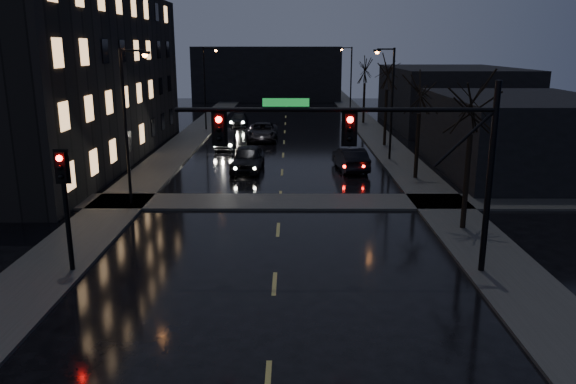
{
  "coord_description": "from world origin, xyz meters",
  "views": [
    {
      "loc": [
        0.56,
        -10.3,
        8.13
      ],
      "look_at": [
        0.48,
        8.56,
        3.2
      ],
      "focal_mm": 35.0,
      "sensor_mm": 36.0,
      "label": 1
    }
  ],
  "objects_px": {
    "oncoming_car_a": "(248,158)",
    "oncoming_car_b": "(226,140)",
    "lead_car": "(350,159)",
    "oncoming_car_d": "(239,120)",
    "oncoming_car_c": "(262,132)"
  },
  "relations": [
    {
      "from": "oncoming_car_a",
      "to": "oncoming_car_b",
      "type": "distance_m",
      "value": 8.72
    },
    {
      "from": "oncoming_car_a",
      "to": "lead_car",
      "type": "distance_m",
      "value": 6.91
    },
    {
      "from": "oncoming_car_a",
      "to": "oncoming_car_d",
      "type": "distance_m",
      "value": 21.87
    },
    {
      "from": "oncoming_car_b",
      "to": "oncoming_car_d",
      "type": "xyz_separation_m",
      "value": [
        -0.11,
        13.35,
        -0.07
      ]
    },
    {
      "from": "oncoming_car_a",
      "to": "oncoming_car_c",
      "type": "xyz_separation_m",
      "value": [
        0.4,
        12.45,
        -0.07
      ]
    },
    {
      "from": "oncoming_car_d",
      "to": "oncoming_car_a",
      "type": "bearing_deg",
      "value": -84.53
    },
    {
      "from": "oncoming_car_b",
      "to": "oncoming_car_d",
      "type": "relative_size",
      "value": 0.97
    },
    {
      "from": "oncoming_car_b",
      "to": "oncoming_car_c",
      "type": "distance_m",
      "value": 4.95
    },
    {
      "from": "oncoming_car_c",
      "to": "lead_car",
      "type": "bearing_deg",
      "value": -61.52
    },
    {
      "from": "oncoming_car_b",
      "to": "oncoming_car_d",
      "type": "height_order",
      "value": "oncoming_car_b"
    },
    {
      "from": "oncoming_car_a",
      "to": "oncoming_car_d",
      "type": "height_order",
      "value": "oncoming_car_a"
    },
    {
      "from": "oncoming_car_a",
      "to": "oncoming_car_c",
      "type": "bearing_deg",
      "value": 91.14
    },
    {
      "from": "oncoming_car_b",
      "to": "lead_car",
      "type": "height_order",
      "value": "lead_car"
    },
    {
      "from": "oncoming_car_a",
      "to": "oncoming_car_c",
      "type": "distance_m",
      "value": 12.46
    },
    {
      "from": "oncoming_car_a",
      "to": "oncoming_car_d",
      "type": "bearing_deg",
      "value": 99.58
    }
  ]
}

